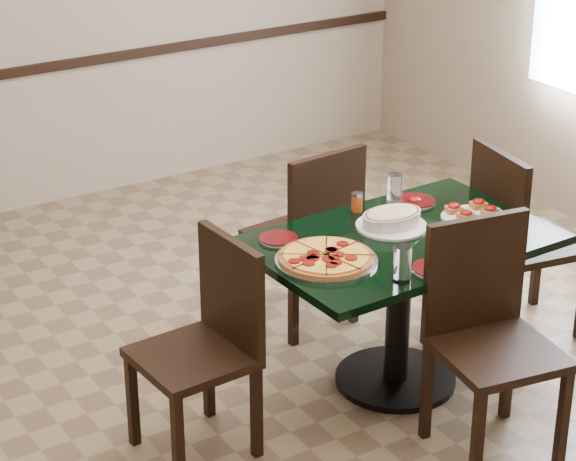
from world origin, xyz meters
TOP-DOWN VIEW (x-y plane):
  - floor at (0.00, 0.00)m, footprint 5.50×5.50m
  - room_shell at (1.02, 1.73)m, footprint 5.50×5.50m
  - main_table at (0.37, -0.22)m, footprint 1.35×0.88m
  - chair_far at (0.34, 0.46)m, footprint 0.49×0.49m
  - chair_near at (0.38, -0.79)m, footprint 0.54×0.54m
  - chair_right at (1.15, -0.14)m, footprint 0.53×0.53m
  - chair_left at (-0.60, -0.19)m, footprint 0.46×0.46m
  - pepperoni_pizza at (-0.06, -0.25)m, footprint 0.44×0.44m
  - lasagna_casserole at (0.39, -0.11)m, footprint 0.33×0.33m
  - bread_basket at (0.51, -0.49)m, footprint 0.22×0.17m
  - bruschetta_platter at (0.78, -0.21)m, footprint 0.34×0.27m
  - side_plate_near at (0.27, -0.57)m, footprint 0.20×0.20m
  - side_plate_far_r at (0.66, 0.06)m, footprint 0.20×0.20m
  - side_plate_far_l at (-0.12, 0.05)m, footprint 0.17×0.17m
  - napkin_setting at (0.27, -0.57)m, footprint 0.18×0.18m
  - water_glass_a at (0.55, 0.08)m, footprint 0.07×0.07m
  - water_glass_b at (0.09, -0.57)m, footprint 0.07×0.07m
  - pepper_shaker at (0.37, 0.13)m, footprint 0.05×0.05m

SIDE VIEW (x-z plane):
  - floor at x=0.00m, z-range 0.00..0.00m
  - chair_left at x=-0.60m, z-range 0.06..1.00m
  - chair_far at x=0.34m, z-range 0.06..1.03m
  - chair_right at x=1.15m, z-range 0.06..1.05m
  - chair_near at x=0.38m, z-range 0.07..1.07m
  - main_table at x=0.37m, z-range 0.19..0.94m
  - napkin_setting at x=0.27m, z-range 0.75..0.76m
  - side_plate_near at x=0.27m, z-range 0.75..0.77m
  - side_plate_far_l at x=-0.12m, z-range 0.75..0.77m
  - side_plate_far_r at x=0.66m, z-range 0.74..0.77m
  - pepperoni_pizza at x=-0.06m, z-range 0.75..0.79m
  - bruschetta_platter at x=0.78m, z-range 0.75..0.80m
  - bread_basket at x=0.51m, z-range 0.74..0.83m
  - lasagna_casserole at x=0.39m, z-range 0.75..0.84m
  - pepper_shaker at x=0.37m, z-range 0.75..0.84m
  - water_glass_b at x=0.09m, z-range 0.75..0.91m
  - water_glass_a at x=0.55m, z-range 0.75..0.91m
  - room_shell at x=1.02m, z-range -1.58..3.92m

